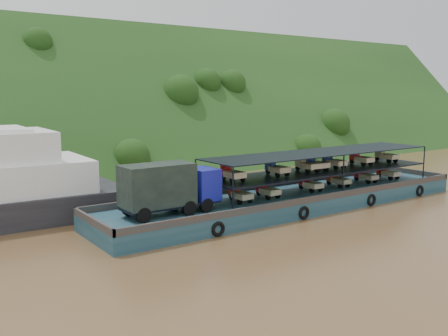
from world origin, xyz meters
TOP-DOWN VIEW (x-y plane):
  - ground at (0.00, 0.00)m, footprint 160.00×160.00m
  - hillside at (0.00, 36.00)m, footprint 140.00×39.60m
  - cargo_barge at (0.66, -1.49)m, footprint 35.00×7.18m

SIDE VIEW (x-z plane):
  - ground at x=0.00m, z-range 0.00..0.00m
  - hillside at x=0.00m, z-range -19.80..19.80m
  - cargo_barge at x=0.66m, z-range -1.20..3.63m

